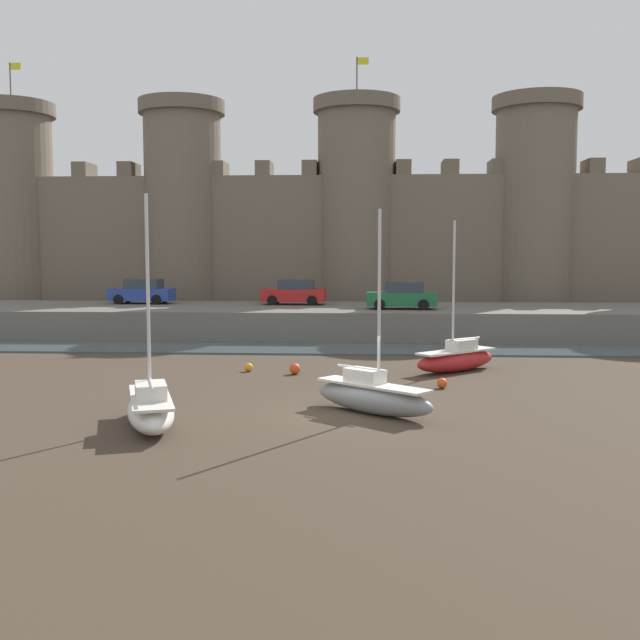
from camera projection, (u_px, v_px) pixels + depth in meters
ground_plane at (343, 413)px, 23.85m from camera, size 160.00×160.00×0.00m
water_channel at (352, 349)px, 39.33m from camera, size 80.00×4.50×0.10m
quay_road at (354, 321)px, 46.47m from camera, size 64.24×10.00×1.75m
castle at (356, 224)px, 55.74m from camera, size 58.65×6.41×19.37m
sailboat_foreground_left at (151, 408)px, 21.89m from camera, size 2.76×4.84×6.81m
sailboat_midflat_centre at (372, 395)px, 23.75m from camera, size 4.19×3.76×6.46m
sailboat_foreground_right at (456, 358)px, 32.15m from camera, size 4.21×3.90×6.45m
mooring_buoy_off_centre at (295, 369)px, 31.43m from camera, size 0.47×0.47×0.47m
mooring_buoy_near_shore at (442, 383)px, 28.19m from camera, size 0.40×0.40×0.40m
mooring_buoy_near_channel at (249, 367)px, 32.16m from camera, size 0.37×0.37×0.37m
car_quay_east at (295, 292)px, 48.32m from camera, size 4.19×2.05×1.62m
car_quay_west at (402, 296)px, 44.44m from camera, size 4.19×2.05×1.62m
car_quay_centre_west at (142, 292)px, 49.18m from camera, size 4.19×2.05×1.62m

